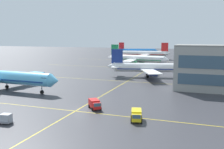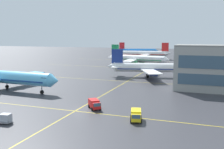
{
  "view_description": "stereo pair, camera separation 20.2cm",
  "coord_description": "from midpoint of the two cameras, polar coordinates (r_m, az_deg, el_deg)",
  "views": [
    {
      "loc": [
        26.07,
        -51.09,
        16.29
      ],
      "look_at": [
        -0.78,
        24.19,
        4.45
      ],
      "focal_mm": 41.44,
      "sensor_mm": 36.0,
      "label": 1
    },
    {
      "loc": [
        26.26,
        -51.02,
        16.29
      ],
      "look_at": [
        -0.78,
        24.19,
        4.45
      ],
      "focal_mm": 41.44,
      "sensor_mm": 36.0,
      "label": 2
    }
  ],
  "objects": [
    {
      "name": "baggage_cart_row_middle",
      "position": [
        53.14,
        -22.47,
        -8.95
      ],
      "size": [
        2.83,
        1.9,
        1.86
      ],
      "color": "#99999E",
      "rests_on": "ground"
    },
    {
      "name": "taxiway_markings",
      "position": [
        113.47,
        6.09,
        0.13
      ],
      "size": [
        121.51,
        176.45,
        0.01
      ],
      "color": "yellow",
      "rests_on": "ground"
    },
    {
      "name": "airliner_far_left_stand",
      "position": [
        186.62,
        7.02,
        4.6
      ],
      "size": [
        38.0,
        32.41,
        11.83
      ],
      "color": "white",
      "rests_on": "ground"
    },
    {
      "name": "airliner_front_gate",
      "position": [
        84.52,
        -22.85,
        -0.55
      ],
      "size": [
        38.28,
        33.08,
        11.92
      ],
      "color": "#5BB7E5",
      "rests_on": "ground"
    },
    {
      "name": "service_truck_catering",
      "position": [
        50.85,
        5.3,
        -8.9
      ],
      "size": [
        2.97,
        4.44,
        2.1
      ],
      "color": "yellow",
      "rests_on": "ground"
    },
    {
      "name": "airliner_far_right_stand",
      "position": [
        225.9,
        5.52,
        5.21
      ],
      "size": [
        34.67,
        29.62,
        11.02
      ],
      "color": "blue",
      "rests_on": "ground"
    },
    {
      "name": "airliner_second_row",
      "position": [
        104.86,
        8.56,
        1.5
      ],
      "size": [
        35.64,
        30.31,
        11.18
      ],
      "color": "white",
      "rests_on": "ground"
    },
    {
      "name": "airliner_third_row",
      "position": [
        145.32,
        5.45,
        3.52
      ],
      "size": [
        37.02,
        31.49,
        11.55
      ],
      "color": "white",
      "rests_on": "ground"
    },
    {
      "name": "ground_plane",
      "position": [
        59.64,
        -7.28,
        -7.49
      ],
      "size": [
        600.0,
        600.0,
        0.0
      ],
      "primitive_type": "plane",
      "color": "#333338"
    },
    {
      "name": "service_truck_red_van",
      "position": [
        58.74,
        -3.93,
        -6.5
      ],
      "size": [
        4.05,
        4.33,
        2.1
      ],
      "color": "red",
      "rests_on": "ground"
    }
  ]
}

